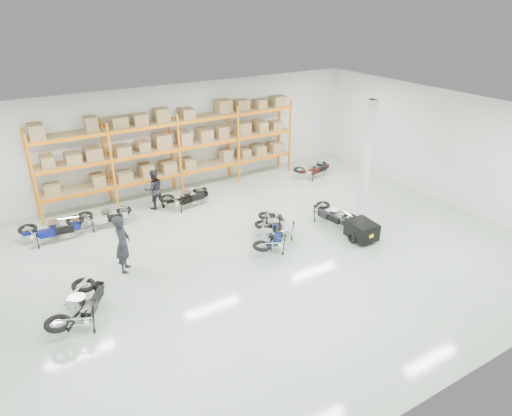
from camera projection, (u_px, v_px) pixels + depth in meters
room at (254, 193)px, 14.15m from camera, size 18.00×18.00×18.00m
pallet_rack at (175, 141)px, 19.14m from camera, size 11.28×0.98×3.62m
structural_column at (366, 160)px, 16.98m from camera, size 0.25×0.25×4.50m
moto_blue_centre at (269, 233)px, 15.38m from camera, size 1.75×2.01×1.18m
moto_silver_left at (276, 222)px, 16.14m from camera, size 1.42×1.93×1.13m
moto_black_far_left at (80, 300)px, 11.90m from camera, size 1.90×2.17×1.27m
moto_touring_right at (332, 211)px, 17.03m from camera, size 0.99×1.75×1.09m
trailer at (362, 230)px, 15.83m from camera, size 0.90×1.71×0.71m
moto_back_a at (52, 225)px, 15.86m from camera, size 1.95×1.11×1.21m
moto_back_b at (105, 213)px, 16.85m from camera, size 1.81×1.14×1.09m
moto_back_c at (186, 194)px, 18.41m from camera, size 1.86×1.04×1.16m
moto_back_d at (313, 166)px, 21.46m from camera, size 1.79×1.05×1.10m
person_left at (123, 244)px, 13.91m from camera, size 0.70×0.81×1.87m
person_back at (154, 189)px, 18.12m from camera, size 0.80×0.63×1.64m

